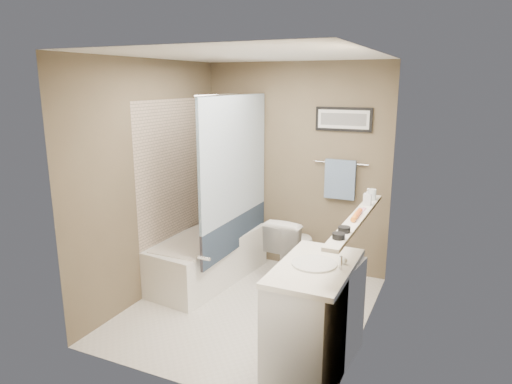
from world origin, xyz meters
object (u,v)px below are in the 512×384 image
at_px(candle_bowl_near, 339,236).
at_px(candle_bowl_far, 344,229).
at_px(vanity, 315,318).
at_px(hair_brush_back, 358,213).
at_px(hair_brush_front, 355,216).
at_px(soap_bottle, 367,197).
at_px(glass_jar, 372,194).
at_px(bathtub, 206,258).
at_px(toilet, 292,247).

height_order(candle_bowl_near, candle_bowl_far, same).
relative_size(vanity, candle_bowl_far, 10.00).
relative_size(vanity, hair_brush_back, 4.09).
relative_size(vanity, hair_brush_front, 4.09).
height_order(hair_brush_front, soap_bottle, soap_bottle).
height_order(candle_bowl_near, hair_brush_back, hair_brush_back).
distance_m(vanity, hair_brush_front, 0.86).
bearing_deg(candle_bowl_far, soap_bottle, 90.00).
bearing_deg(vanity, glass_jar, 86.21).
relative_size(candle_bowl_far, soap_bottle, 0.60).
bearing_deg(hair_brush_back, soap_bottle, 90.00).
bearing_deg(vanity, candle_bowl_far, 17.22).
bearing_deg(bathtub, candle_bowl_near, -26.63).
distance_m(bathtub, vanity, 1.92).
height_order(candle_bowl_far, soap_bottle, soap_bottle).
relative_size(candle_bowl_far, hair_brush_front, 0.41).
bearing_deg(candle_bowl_near, vanity, 146.73).
bearing_deg(hair_brush_back, bathtub, 162.21).
height_order(glass_jar, soap_bottle, soap_bottle).
relative_size(bathtub, candle_bowl_far, 16.67).
xyz_separation_m(hair_brush_back, soap_bottle, (0.00, 0.38, 0.05)).
bearing_deg(toilet, candle_bowl_far, 125.80).
xyz_separation_m(vanity, candle_bowl_near, (0.19, -0.12, 0.73)).
distance_m(vanity, candle_bowl_near, 0.77).
distance_m(toilet, glass_jar, 1.28).
bearing_deg(vanity, soap_bottle, 84.02).
height_order(bathtub, hair_brush_back, hair_brush_back).
xyz_separation_m(bathtub, candle_bowl_near, (1.79, -1.18, 0.89)).
bearing_deg(hair_brush_front, candle_bowl_near, -90.00).
xyz_separation_m(bathtub, hair_brush_front, (1.79, -0.66, 0.89)).
relative_size(hair_brush_back, glass_jar, 2.20).
relative_size(vanity, candle_bowl_near, 10.00).
xyz_separation_m(bathtub, glass_jar, (1.79, 0.01, 0.92)).
xyz_separation_m(candle_bowl_near, candle_bowl_far, (0.00, 0.16, 0.00)).
xyz_separation_m(bathtub, hair_brush_back, (1.79, -0.57, 0.89)).
height_order(bathtub, glass_jar, glass_jar).
bearing_deg(glass_jar, toilet, 155.64).
distance_m(toilet, hair_brush_front, 1.61).
bearing_deg(hair_brush_back, candle_bowl_far, -90.00).
distance_m(candle_bowl_far, hair_brush_back, 0.44).
relative_size(candle_bowl_far, glass_jar, 0.90).
distance_m(bathtub, soap_bottle, 2.03).
relative_size(toilet, candle_bowl_near, 8.17).
bearing_deg(toilet, glass_jar, 159.07).
relative_size(bathtub, glass_jar, 15.00).
relative_size(bathtub, soap_bottle, 10.04).
distance_m(vanity, soap_bottle, 1.19).
distance_m(hair_brush_front, hair_brush_back, 0.08).
bearing_deg(hair_brush_front, hair_brush_back, 90.00).
bearing_deg(hair_brush_front, glass_jar, 90.00).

